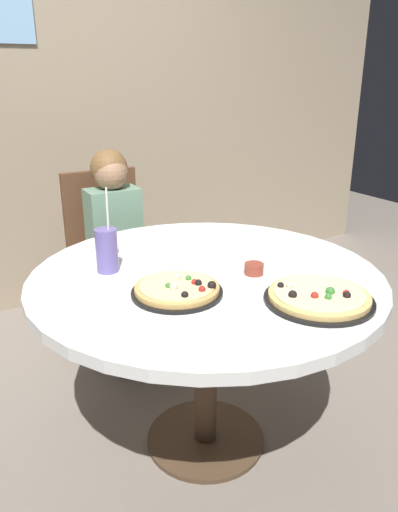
% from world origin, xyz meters
% --- Properties ---
extents(ground_plane, '(8.00, 8.00, 0.00)m').
position_xyz_m(ground_plane, '(0.00, 0.00, 0.00)').
color(ground_plane, slate).
extents(wall_with_window, '(5.20, 0.14, 2.90)m').
position_xyz_m(wall_with_window, '(-0.00, 1.73, 1.45)').
color(wall_with_window, gray).
rests_on(wall_with_window, ground_plane).
extents(dining_table, '(1.27, 1.27, 0.75)m').
position_xyz_m(dining_table, '(0.00, 0.00, 0.66)').
color(dining_table, white).
rests_on(dining_table, ground_plane).
extents(chair_wooden, '(0.42, 0.42, 0.95)m').
position_xyz_m(chair_wooden, '(0.00, 0.99, 0.53)').
color(chair_wooden, brown).
rests_on(chair_wooden, ground_plane).
extents(diner_child, '(0.27, 0.42, 1.08)m').
position_xyz_m(diner_child, '(-0.00, 0.81, 0.48)').
color(diner_child, '#3F4766').
rests_on(diner_child, ground_plane).
extents(pizza_veggie, '(0.30, 0.30, 0.05)m').
position_xyz_m(pizza_veggie, '(-0.18, -0.11, 0.77)').
color(pizza_veggie, black).
rests_on(pizza_veggie, dining_table).
extents(pizza_cheese, '(0.35, 0.35, 0.05)m').
position_xyz_m(pizza_cheese, '(0.18, -0.39, 0.77)').
color(pizza_cheese, black).
rests_on(pizza_cheese, dining_table).
extents(soda_cup, '(0.08, 0.08, 0.31)m').
position_xyz_m(soda_cup, '(-0.30, 0.20, 0.83)').
color(soda_cup, '#6659A5').
rests_on(soda_cup, dining_table).
extents(sauce_bowl, '(0.07, 0.07, 0.04)m').
position_xyz_m(sauce_bowl, '(0.14, -0.10, 0.77)').
color(sauce_bowl, brown).
rests_on(sauce_bowl, dining_table).
extents(plate_small, '(0.18, 0.18, 0.01)m').
position_xyz_m(plate_small, '(0.33, 0.33, 0.76)').
color(plate_small, white).
rests_on(plate_small, dining_table).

